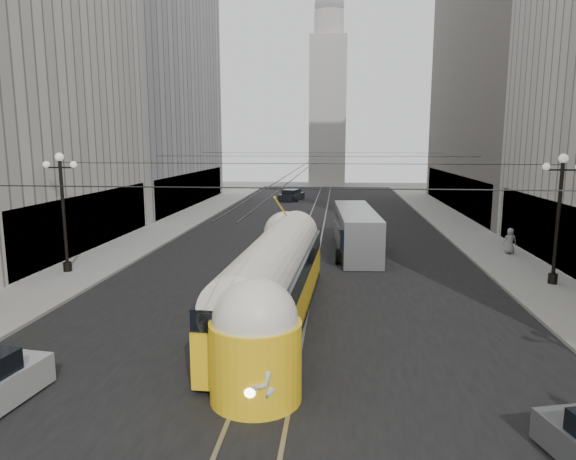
% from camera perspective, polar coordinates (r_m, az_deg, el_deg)
% --- Properties ---
extents(road, '(20.00, 85.00, 0.02)m').
position_cam_1_polar(road, '(40.92, 2.79, -0.23)').
color(road, black).
rests_on(road, ground).
extents(sidewalk_left, '(4.00, 72.00, 0.15)m').
position_cam_1_polar(sidewalk_left, '(46.46, -11.93, 0.85)').
color(sidewalk_left, gray).
rests_on(sidewalk_left, ground).
extents(sidewalk_right, '(4.00, 72.00, 0.15)m').
position_cam_1_polar(sidewalk_right, '(45.43, 18.32, 0.37)').
color(sidewalk_right, gray).
rests_on(sidewalk_right, ground).
extents(rail_left, '(0.12, 85.00, 0.04)m').
position_cam_1_polar(rail_left, '(40.96, 1.74, -0.21)').
color(rail_left, gray).
rests_on(rail_left, ground).
extents(rail_right, '(0.12, 85.00, 0.04)m').
position_cam_1_polar(rail_right, '(40.89, 3.84, -0.25)').
color(rail_right, gray).
rests_on(rail_right, ground).
extents(building_left_far, '(12.60, 28.60, 28.60)m').
position_cam_1_polar(building_left_far, '(60.37, -16.42, 16.22)').
color(building_left_far, '#999999').
rests_on(building_left_far, ground).
extents(building_right_far, '(12.60, 32.60, 32.60)m').
position_cam_1_polar(building_right_far, '(59.33, 24.49, 17.84)').
color(building_right_far, '#514C47').
rests_on(building_right_far, ground).
extents(distant_tower, '(6.00, 6.00, 31.36)m').
position_cam_1_polar(distant_tower, '(88.14, 4.48, 14.82)').
color(distant_tower, '#B2AFA8').
rests_on(distant_tower, ground).
extents(lamppost_left_mid, '(1.86, 0.44, 6.37)m').
position_cam_1_polar(lamppost_left_mid, '(29.77, -23.72, 2.52)').
color(lamppost_left_mid, black).
rests_on(lamppost_left_mid, sidewalk_left).
extents(lamppost_right_mid, '(1.86, 0.44, 6.37)m').
position_cam_1_polar(lamppost_right_mid, '(28.06, 27.87, 1.82)').
color(lamppost_right_mid, black).
rests_on(lamppost_right_mid, sidewalk_right).
extents(catenary, '(25.00, 72.00, 0.23)m').
position_cam_1_polar(catenary, '(39.31, 2.96, 7.99)').
color(catenary, black).
rests_on(catenary, ground).
extents(streetcar, '(3.11, 16.06, 3.52)m').
position_cam_1_polar(streetcar, '(20.69, -1.41, -5.22)').
color(streetcar, yellow).
rests_on(streetcar, ground).
extents(city_bus, '(2.88, 10.97, 2.76)m').
position_cam_1_polar(city_bus, '(33.61, 7.55, 0.14)').
color(city_bus, gray).
rests_on(city_bus, ground).
extents(sedan_white_far, '(2.18, 4.40, 1.34)m').
position_cam_1_polar(sedan_white_far, '(50.67, 7.08, 2.32)').
color(sedan_white_far, white).
rests_on(sedan_white_far, ground).
extents(sedan_dark_far, '(3.01, 4.73, 1.39)m').
position_cam_1_polar(sedan_dark_far, '(63.26, 0.39, 3.87)').
color(sedan_dark_far, black).
rests_on(sedan_dark_far, ground).
extents(pedestrian_crossing_b, '(1.03, 1.12, 1.87)m').
position_cam_1_polar(pedestrian_crossing_b, '(13.73, -2.80, -16.71)').
color(pedestrian_crossing_b, beige).
rests_on(pedestrian_crossing_b, ground).
extents(pedestrian_sidewalk_right, '(0.81, 0.52, 1.62)m').
position_cam_1_polar(pedestrian_sidewalk_right, '(35.01, 23.44, -1.12)').
color(pedestrian_sidewalk_right, gray).
rests_on(pedestrian_sidewalk_right, sidewalk_right).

